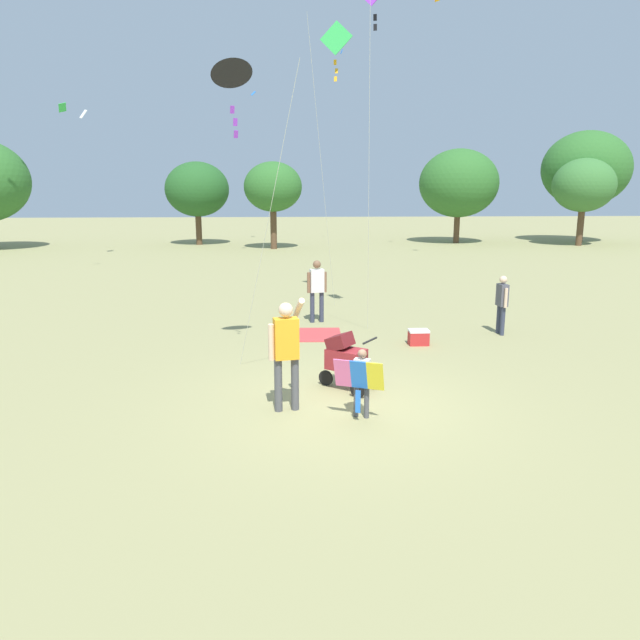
% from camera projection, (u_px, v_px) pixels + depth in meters
% --- Properties ---
extents(ground_plane, '(120.00, 120.00, 0.00)m').
position_uv_depth(ground_plane, '(343.00, 404.00, 9.94)').
color(ground_plane, '#938E5B').
extents(treeline_distant, '(40.94, 7.39, 6.84)m').
position_uv_depth(treeline_distant, '(353.00, 180.00, 35.50)').
color(treeline_distant, brown).
rests_on(treeline_distant, ground).
extents(child_with_butterfly_kite, '(0.77, 0.50, 1.10)m').
position_uv_depth(child_with_butterfly_kite, '(361.00, 377.00, 9.20)').
color(child_with_butterfly_kite, '#4C4C51').
rests_on(child_with_butterfly_kite, ground).
extents(person_adult_flyer, '(0.58, 0.61, 1.84)m').
position_uv_depth(person_adult_flyer, '(286.00, 346.00, 9.44)').
color(person_adult_flyer, '#4C4C51').
rests_on(person_adult_flyer, ground).
extents(stroller, '(1.06, 0.89, 1.03)m').
position_uv_depth(stroller, '(345.00, 356.00, 10.53)').
color(stroller, black).
rests_on(stroller, ground).
extents(kite_adult_black, '(1.67, 2.89, 5.78)m').
position_uv_depth(kite_adult_black, '(232.00, 76.00, 10.92)').
color(kite_adult_black, black).
rests_on(kite_adult_black, ground).
extents(kite_orange_delta, '(1.36, 3.64, 8.00)m').
position_uv_depth(kite_orange_delta, '(335.00, 49.00, 16.44)').
color(kite_orange_delta, green).
rests_on(kite_orange_delta, ground).
extents(kite_green_novelty, '(0.70, 3.00, 8.10)m').
position_uv_depth(kite_green_novelty, '(373.00, 16.00, 13.41)').
color(kite_green_novelty, purple).
rests_on(kite_green_novelty, ground).
extents(distant_kites_cluster, '(22.30, 13.69, 10.68)m').
position_uv_depth(distant_kites_cluster, '(151.00, 15.00, 26.63)').
color(distant_kites_cluster, blue).
extents(person_red_shirt, '(0.52, 0.28, 1.64)m').
position_uv_depth(person_red_shirt, '(317.00, 286.00, 15.67)').
color(person_red_shirt, '#33384C').
rests_on(person_red_shirt, ground).
extents(person_sitting_far, '(0.22, 0.46, 1.43)m').
position_uv_depth(person_sitting_far, '(502.00, 300.00, 14.41)').
color(person_sitting_far, '#33384C').
rests_on(person_sitting_far, ground).
extents(picnic_blanket, '(1.46, 1.42, 0.02)m').
position_uv_depth(picnic_blanket, '(312.00, 335.00, 14.52)').
color(picnic_blanket, '#CC3D3D').
rests_on(picnic_blanket, ground).
extents(cooler_box, '(0.45, 0.33, 0.35)m').
position_uv_depth(cooler_box, '(419.00, 337.00, 13.60)').
color(cooler_box, red).
rests_on(cooler_box, ground).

